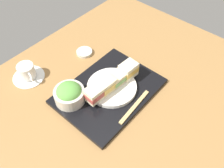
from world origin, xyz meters
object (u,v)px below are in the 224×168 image
sandwich_inner_far (117,78)px  small_sauce_dish (84,52)px  sandwich_plate (112,87)px  sandwich_nearmost (95,93)px  coffee_cup (27,73)px  salad_bowl (69,94)px  sandwich_farmost (128,69)px  chopsticks_pair (134,107)px  sandwich_inner_near (106,85)px

sandwich_inner_far → small_sauce_dish: 26.56cm
sandwich_plate → small_sauce_dish: (8.80, 25.15, -1.76)cm
sandwich_nearmost → coffee_cup: bearing=106.2°
salad_bowl → sandwich_nearmost: bearing=-51.3°
coffee_cup → sandwich_nearmost: bearing=-73.8°
sandwich_farmost → small_sauce_dish: 26.67cm
chopsticks_pair → sandwich_inner_near: bearing=97.0°
sandwich_inner_near → salad_bowl: size_ratio=0.64×
sandwich_plate → sandwich_nearmost: sandwich_nearmost is taller
sandwich_plate → coffee_cup: size_ratio=1.48×
sandwich_nearmost → coffee_cup: size_ratio=0.57×
sandwich_nearmost → sandwich_inner_near: size_ratio=1.03×
salad_bowl → chopsticks_pair: 25.77cm
chopsticks_pair → small_sauce_dish: chopsticks_pair is taller
sandwich_plate → sandwich_farmost: sandwich_farmost is taller
sandwich_plate → chopsticks_pair: (-1.38, -12.85, -0.50)cm
sandwich_plate → small_sauce_dish: size_ratio=2.69×
sandwich_plate → coffee_cup: 37.30cm
sandwich_plate → chopsticks_pair: size_ratio=1.08×
salad_bowl → small_sauce_dish: size_ratio=1.59×
sandwich_inner_far → chopsticks_pair: 13.79cm
chopsticks_pair → small_sauce_dish: size_ratio=2.49×
sandwich_farmost → chopsticks_pair: bearing=-130.9°
chopsticks_pair → coffee_cup: 48.43cm
sandwich_plate → coffee_cup: bearing=119.2°
sandwich_farmost → coffee_cup: size_ratio=0.55×
salad_bowl → coffee_cup: bearing=97.2°
sandwich_plate → sandwich_nearmost: (-8.98, 0.89, 3.65)cm
sandwich_plate → sandwich_inner_near: bearing=174.3°
sandwich_nearmost → sandwich_inner_near: 6.02cm
sandwich_inner_far → coffee_cup: sandwich_inner_far is taller
sandwich_nearmost → small_sauce_dish: 30.56cm
sandwich_inner_near → salad_bowl: salad_bowl is taller
salad_bowl → small_sauce_dish: 29.50cm
sandwich_inner_far → salad_bowl: bearing=153.8°
sandwich_inner_far → sandwich_inner_near: bearing=174.3°
sandwich_plate → coffee_cup: coffee_cup is taller
sandwich_farmost → coffee_cup: sandwich_farmost is taller
sandwich_plate → sandwich_inner_far: (2.99, -0.30, 3.13)cm
sandwich_inner_near → sandwich_inner_far: 6.04cm
sandwich_plate → salad_bowl: (-15.19, 8.63, 2.93)cm
sandwich_plate → salad_bowl: size_ratio=1.70×
small_sauce_dish → sandwich_farmost: bearing=-89.6°
salad_bowl → small_sauce_dish: salad_bowl is taller
sandwich_inner_near → coffee_cup: bearing=115.2°
chopsticks_pair → small_sauce_dish: 39.37cm
sandwich_inner_far → salad_bowl: salad_bowl is taller
chopsticks_pair → sandwich_inner_far: bearing=70.8°
sandwich_plate → chopsticks_pair: bearing=-96.1°
sandwich_plate → sandwich_farmost: size_ratio=2.71×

